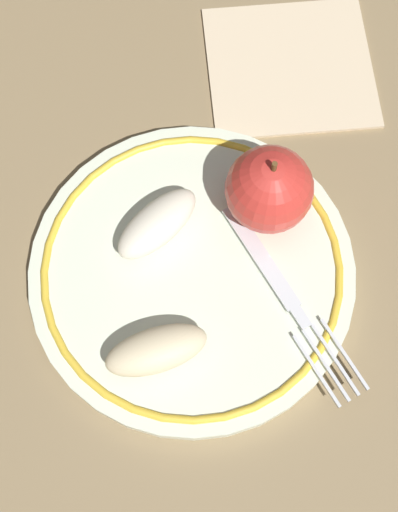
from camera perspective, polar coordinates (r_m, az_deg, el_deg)
The scene contains 7 objects.
ground_plane at distance 0.55m, azimuth -0.55°, elevation -1.63°, with size 2.00×2.00×0.00m, color #88714E.
plate at distance 0.54m, azimuth -0.00°, elevation -1.04°, with size 0.25×0.25×0.02m.
apple_red_whole at distance 0.52m, azimuth 5.64°, elevation 5.31°, with size 0.07×0.07×0.07m.
apple_slice_front at distance 0.53m, azimuth -3.37°, elevation 2.61°, with size 0.07×0.03×0.02m, color silver.
apple_slice_back at distance 0.50m, azimuth -3.44°, elevation -7.52°, with size 0.07×0.03×0.02m, color beige.
fork at distance 0.53m, azimuth 6.88°, elevation -2.96°, with size 0.13×0.14×0.00m.
napkin_folded at distance 0.64m, azimuth 7.30°, elevation 14.86°, with size 0.14×0.13×0.01m, color beige.
Camera 1 is at (-0.04, 0.17, 0.52)m, focal length 50.00 mm.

